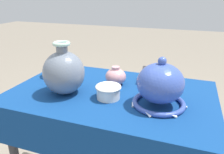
{
  "coord_description": "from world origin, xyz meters",
  "views": [
    {
      "loc": [
        0.34,
        -0.95,
        1.21
      ],
      "look_at": [
        0.02,
        -0.04,
        0.83
      ],
      "focal_mm": 35.0,
      "sensor_mm": 36.0,
      "label": 1
    }
  ],
  "objects_px": {
    "vase_dome_bell": "(160,86)",
    "mosaic_tile_box": "(153,76)",
    "jar_round_rose": "(116,76)",
    "vase_tall_bulbous": "(64,72)",
    "pot_squat_porcelain": "(57,70)",
    "cup_wide_ivory": "(108,91)"
  },
  "relations": [
    {
      "from": "pot_squat_porcelain",
      "to": "jar_round_rose",
      "type": "bearing_deg",
      "value": -1.44
    },
    {
      "from": "vase_tall_bulbous",
      "to": "vase_dome_bell",
      "type": "distance_m",
      "value": 0.46
    },
    {
      "from": "jar_round_rose",
      "to": "cup_wide_ivory",
      "type": "height_order",
      "value": "jar_round_rose"
    },
    {
      "from": "vase_dome_bell",
      "to": "mosaic_tile_box",
      "type": "distance_m",
      "value": 0.28
    },
    {
      "from": "vase_dome_bell",
      "to": "cup_wide_ivory",
      "type": "relative_size",
      "value": 2.02
    },
    {
      "from": "pot_squat_porcelain",
      "to": "cup_wide_ivory",
      "type": "xyz_separation_m",
      "value": [
        0.39,
        -0.18,
        0.0
      ]
    },
    {
      "from": "vase_tall_bulbous",
      "to": "mosaic_tile_box",
      "type": "xyz_separation_m",
      "value": [
        0.39,
        0.29,
        -0.07
      ]
    },
    {
      "from": "vase_dome_bell",
      "to": "jar_round_rose",
      "type": "relative_size",
      "value": 2.21
    },
    {
      "from": "mosaic_tile_box",
      "to": "pot_squat_porcelain",
      "type": "xyz_separation_m",
      "value": [
        -0.56,
        -0.1,
        -0.0
      ]
    },
    {
      "from": "vase_tall_bulbous",
      "to": "vase_dome_bell",
      "type": "relative_size",
      "value": 1.05
    },
    {
      "from": "vase_dome_bell",
      "to": "mosaic_tile_box",
      "type": "bearing_deg",
      "value": 104.79
    },
    {
      "from": "jar_round_rose",
      "to": "vase_dome_bell",
      "type": "bearing_deg",
      "value": -31.56
    },
    {
      "from": "mosaic_tile_box",
      "to": "jar_round_rose",
      "type": "distance_m",
      "value": 0.22
    },
    {
      "from": "vase_dome_bell",
      "to": "pot_squat_porcelain",
      "type": "distance_m",
      "value": 0.65
    },
    {
      "from": "vase_tall_bulbous",
      "to": "cup_wide_ivory",
      "type": "relative_size",
      "value": 2.11
    },
    {
      "from": "jar_round_rose",
      "to": "cup_wide_ivory",
      "type": "distance_m",
      "value": 0.17
    },
    {
      "from": "cup_wide_ivory",
      "to": "vase_tall_bulbous",
      "type": "bearing_deg",
      "value": -175.5
    },
    {
      "from": "vase_tall_bulbous",
      "to": "pot_squat_porcelain",
      "type": "height_order",
      "value": "vase_tall_bulbous"
    },
    {
      "from": "mosaic_tile_box",
      "to": "jar_round_rose",
      "type": "height_order",
      "value": "jar_round_rose"
    },
    {
      "from": "mosaic_tile_box",
      "to": "pot_squat_porcelain",
      "type": "distance_m",
      "value": 0.57
    },
    {
      "from": "vase_dome_bell",
      "to": "jar_round_rose",
      "type": "bearing_deg",
      "value": 148.44
    },
    {
      "from": "vase_tall_bulbous",
      "to": "vase_dome_bell",
      "type": "height_order",
      "value": "vase_tall_bulbous"
    }
  ]
}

